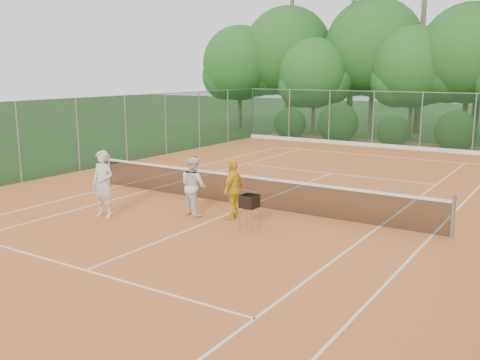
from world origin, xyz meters
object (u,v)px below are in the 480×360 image
(player_white, at_px, (103,184))
(ball_hopper, at_px, (249,202))
(player_center_grp, at_px, (194,186))
(player_yellow, at_px, (233,189))

(player_white, bearing_deg, ball_hopper, 9.49)
(player_center_grp, bearing_deg, ball_hopper, -10.42)
(player_white, height_order, player_center_grp, player_white)
(player_white, distance_m, player_center_grp, 2.55)
(player_center_grp, relative_size, ball_hopper, 1.87)
(ball_hopper, bearing_deg, player_white, -151.06)
(player_white, relative_size, ball_hopper, 2.05)
(player_white, xyz_separation_m, player_yellow, (3.19, 1.83, -0.12))
(player_white, bearing_deg, player_center_grp, 31.56)
(player_center_grp, distance_m, ball_hopper, 2.15)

